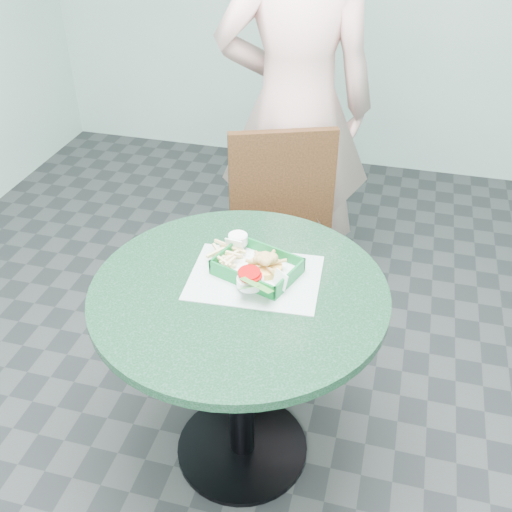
% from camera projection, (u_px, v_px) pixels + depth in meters
% --- Properties ---
extents(floor, '(4.00, 5.00, 0.02)m').
position_uv_depth(floor, '(242.00, 448.00, 2.25)').
color(floor, '#303335').
rests_on(floor, ground).
extents(cafe_table, '(0.91, 0.91, 0.75)m').
position_uv_depth(cafe_table, '(240.00, 334.00, 1.91)').
color(cafe_table, black).
rests_on(cafe_table, floor).
extents(dining_chair, '(0.45, 0.45, 0.93)m').
position_uv_depth(dining_chair, '(275.00, 230.00, 2.50)').
color(dining_chair, '#5A2F17').
rests_on(dining_chair, floor).
extents(diner_person, '(0.94, 0.72, 2.30)m').
position_uv_depth(diner_person, '(298.00, 58.00, 2.41)').
color(diner_person, '#D4A29B').
rests_on(diner_person, floor).
extents(placemat, '(0.42, 0.32, 0.00)m').
position_uv_depth(placemat, '(255.00, 282.00, 1.85)').
color(placemat, '#ADBFB9').
rests_on(placemat, cafe_table).
extents(food_basket, '(0.24, 0.18, 0.05)m').
position_uv_depth(food_basket, '(257.00, 274.00, 1.86)').
color(food_basket, '#0B6328').
rests_on(food_basket, placemat).
extents(crab_sandwich, '(0.11, 0.11, 0.07)m').
position_uv_depth(crab_sandwich, '(265.00, 265.00, 1.85)').
color(crab_sandwich, gold).
rests_on(crab_sandwich, food_basket).
extents(fries_pile, '(0.12, 0.13, 0.04)m').
position_uv_depth(fries_pile, '(220.00, 266.00, 1.87)').
color(fries_pile, '#F1D18A').
rests_on(fries_pile, food_basket).
extents(sauce_ramekin, '(0.06, 0.06, 0.04)m').
position_uv_depth(sauce_ramekin, '(227.00, 248.00, 1.92)').
color(sauce_ramekin, white).
rests_on(sauce_ramekin, food_basket).
extents(garnish_cup, '(0.12, 0.12, 0.05)m').
position_uv_depth(garnish_cup, '(261.00, 286.00, 1.77)').
color(garnish_cup, white).
rests_on(garnish_cup, food_basket).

